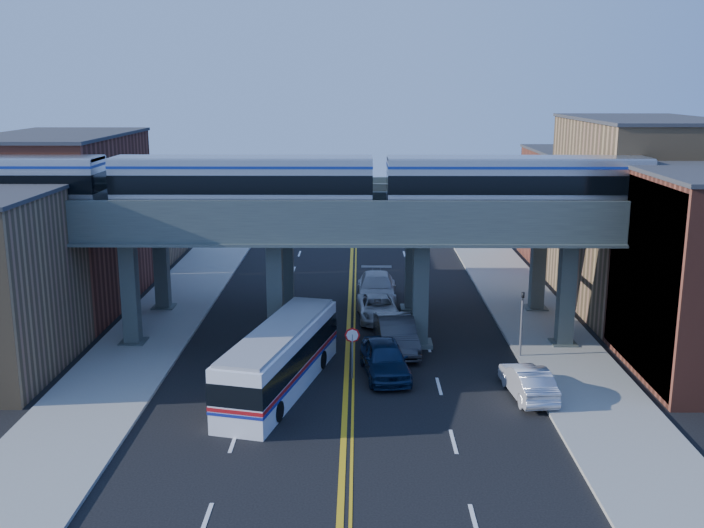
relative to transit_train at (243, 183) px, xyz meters
The scene contains 19 objects.
ground 13.33m from the transit_train, 55.20° to the right, with size 120.00×120.00×0.00m, color black.
sidewalk_west 10.98m from the transit_train, 161.39° to the left, with size 5.00×70.00×0.16m, color gray.
sidewalk_east 19.40m from the transit_train, ahead, with size 5.00×70.00×0.16m, color gray.
building_west_b 15.63m from the transit_train, 148.27° to the left, with size 8.00×14.00×11.00m, color brown.
building_west_c 25.19m from the transit_train, 121.64° to the left, with size 8.00×10.00×8.00m, color olive.
building_east_b 25.54m from the transit_train, 18.39° to the left, with size 8.00×14.00×12.00m, color olive.
building_east_c 32.26m from the transit_train, 41.12° to the left, with size 8.00×10.00×9.00m, color brown.
mural_panel 20.96m from the transit_train, 11.25° to the right, with size 0.10×9.50×9.50m, color teal.
elevated_viaduct_near 6.15m from the transit_train, ahead, with size 52.00×3.60×7.40m.
elevated_viaduct_far 9.32m from the transit_train, 51.54° to the left, with size 52.00×3.60×7.40m.
transit_train is the anchor object (origin of this frame).
stop_sign 10.64m from the transit_train, 40.47° to the right, with size 0.76×0.09×2.63m.
traffic_signal 16.37m from the transit_train, ahead, with size 0.15×0.18×4.10m.
transit_bus 10.22m from the transit_train, 69.12° to the right, with size 5.09×11.50×2.89m.
car_lane_a 12.00m from the transit_train, 31.41° to the right, with size 2.10×5.22×1.78m, color #11213E.
car_lane_b 11.61m from the transit_train, ahead, with size 1.96×5.63×1.86m, color #2A2B2D.
car_lane_c 12.22m from the transit_train, 34.23° to the left, with size 2.38×5.16×1.43m, color #BCBCBE.
car_lane_d 14.31m from the transit_train, 51.16° to the left, with size 2.55×6.27×1.82m, color #B6B6BB.
car_parked_curb 17.88m from the transit_train, 27.26° to the right, with size 1.59×4.57×1.51m, color #B6B6BB.
Camera 1 is at (0.62, -33.58, 14.31)m, focal length 40.00 mm.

